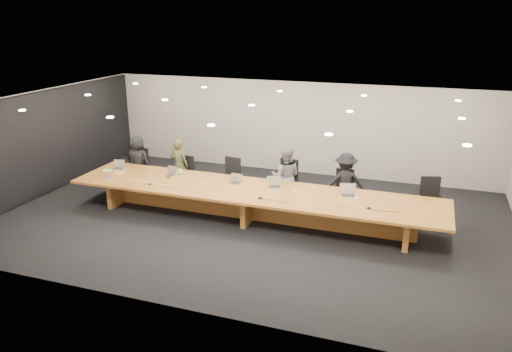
{
  "coord_description": "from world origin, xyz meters",
  "views": [
    {
      "loc": [
        3.79,
        -10.46,
        4.76
      ],
      "look_at": [
        0.0,
        0.3,
        1.0
      ],
      "focal_mm": 35.0,
      "sensor_mm": 36.0,
      "label": 1
    }
  ],
  "objects": [
    {
      "name": "back_wall",
      "position": [
        0.0,
        4.0,
        1.4
      ],
      "size": [
        12.0,
        0.02,
        2.8
      ],
      "primitive_type": "cube",
      "color": "beige",
      "rests_on": "ground"
    },
    {
      "name": "left_wall_panel",
      "position": [
        -5.94,
        0.0,
        1.37
      ],
      "size": [
        0.08,
        7.84,
        2.74
      ],
      "primitive_type": "cube",
      "color": "black",
      "rests_on": "ground"
    },
    {
      "name": "ground",
      "position": [
        0.0,
        0.0,
        0.0
      ],
      "size": [
        12.0,
        12.0,
        0.0
      ],
      "primitive_type": "plane",
      "color": "black",
      "rests_on": "ground"
    },
    {
      "name": "amber_mug",
      "position": [
        -2.29,
        0.1,
        0.8
      ],
      "size": [
        0.09,
        0.09,
        0.09
      ],
      "primitive_type": "cylinder",
      "rotation": [
        0.0,
        0.0,
        -0.17
      ],
      "color": "brown",
      "rests_on": "conference_table"
    },
    {
      "name": "av_box",
      "position": [
        -3.75,
        -0.37,
        0.76
      ],
      "size": [
        0.2,
        0.17,
        0.03
      ],
      "primitive_type": "cube",
      "rotation": [
        0.0,
        0.0,
        -0.24
      ],
      "color": "#BABABF",
      "rests_on": "conference_table"
    },
    {
      "name": "laptop_d",
      "position": [
        0.46,
        0.33,
        0.88
      ],
      "size": [
        0.4,
        0.36,
        0.26
      ],
      "primitive_type": null,
      "rotation": [
        0.0,
        0.0,
        0.41
      ],
      "color": "#B6A88B",
      "rests_on": "conference_table"
    },
    {
      "name": "paper_cup_far",
      "position": [
        2.47,
        0.04,
        0.79
      ],
      "size": [
        0.08,
        0.08,
        0.09
      ],
      "primitive_type": "cone",
      "rotation": [
        0.0,
        0.0,
        -0.12
      ],
      "color": "white",
      "rests_on": "conference_table"
    },
    {
      "name": "laptop_a",
      "position": [
        -3.95,
        0.35,
        0.87
      ],
      "size": [
        0.34,
        0.28,
        0.24
      ],
      "primitive_type": null,
      "rotation": [
        0.0,
        0.0,
        0.22
      ],
      "color": "tan",
      "rests_on": "conference_table"
    },
    {
      "name": "conference_table",
      "position": [
        0.0,
        0.0,
        0.52
      ],
      "size": [
        9.0,
        1.8,
        0.75
      ],
      "color": "brown",
      "rests_on": "ground"
    },
    {
      "name": "mic_left",
      "position": [
        -2.49,
        -0.46,
        0.76
      ],
      "size": [
        0.15,
        0.15,
        0.03
      ],
      "primitive_type": "cone",
      "rotation": [
        0.0,
        0.0,
        0.37
      ],
      "color": "black",
      "rests_on": "conference_table"
    },
    {
      "name": "laptop_b",
      "position": [
        -2.36,
        0.33,
        0.86
      ],
      "size": [
        0.33,
        0.27,
        0.23
      ],
      "primitive_type": null,
      "rotation": [
        0.0,
        0.0,
        -0.2
      ],
      "color": "#BEAD91",
      "rests_on": "conference_table"
    },
    {
      "name": "laptop_c",
      "position": [
        -0.55,
        0.28,
        0.87
      ],
      "size": [
        0.32,
        0.24,
        0.24
      ],
      "primitive_type": null,
      "rotation": [
        0.0,
        0.0,
        -0.07
      ],
      "color": "tan",
      "rests_on": "conference_table"
    },
    {
      "name": "notepad",
      "position": [
        -4.12,
        0.15,
        0.76
      ],
      "size": [
        0.27,
        0.23,
        0.01
      ],
      "primitive_type": "cube",
      "rotation": [
        0.0,
        0.0,
        0.23
      ],
      "color": "white",
      "rests_on": "conference_table"
    },
    {
      "name": "chair_left",
      "position": [
        -2.44,
        1.22,
        0.5
      ],
      "size": [
        0.59,
        0.59,
        1.01
      ],
      "primitive_type": null,
      "rotation": [
        0.0,
        0.0,
        -0.17
      ],
      "color": "black",
      "rests_on": "ground"
    },
    {
      "name": "chair_far_left",
      "position": [
        -3.82,
        1.16,
        0.55
      ],
      "size": [
        0.7,
        0.7,
        1.1
      ],
      "primitive_type": null,
      "rotation": [
        0.0,
        0.0,
        0.31
      ],
      "color": "black",
      "rests_on": "ground"
    },
    {
      "name": "paper_cup_near",
      "position": [
        1.03,
        0.13,
        0.79
      ],
      "size": [
        0.07,
        0.07,
        0.08
      ],
      "primitive_type": "cone",
      "rotation": [
        0.0,
        0.0,
        0.04
      ],
      "color": "silver",
      "rests_on": "conference_table"
    },
    {
      "name": "chair_right",
      "position": [
        1.94,
        1.22,
        0.54
      ],
      "size": [
        0.6,
        0.6,
        1.08
      ],
      "primitive_type": null,
      "rotation": [
        0.0,
        0.0,
        -0.1
      ],
      "color": "black",
      "rests_on": "ground"
    },
    {
      "name": "person_a",
      "position": [
        -3.86,
        1.19,
        0.74
      ],
      "size": [
        0.73,
        0.48,
        1.48
      ],
      "primitive_type": "imported",
      "rotation": [
        0.0,
        0.0,
        3.12
      ],
      "color": "black",
      "rests_on": "ground"
    },
    {
      "name": "laptop_e",
      "position": [
        2.22,
        0.31,
        0.89
      ],
      "size": [
        0.41,
        0.34,
        0.28
      ],
      "primitive_type": null,
      "rotation": [
        0.0,
        0.0,
        0.24
      ],
      "color": "#C8B299",
      "rests_on": "conference_table"
    },
    {
      "name": "person_b",
      "position": [
        -2.6,
        1.26,
        0.74
      ],
      "size": [
        0.55,
        0.37,
        1.48
      ],
      "primitive_type": "imported",
      "rotation": [
        0.0,
        0.0,
        3.12
      ],
      "color": "#3A3A1F",
      "rests_on": "ground"
    },
    {
      "name": "chair_far_right",
      "position": [
        4.04,
        1.21,
        0.55
      ],
      "size": [
        0.7,
        0.7,
        1.1
      ],
      "primitive_type": null,
      "rotation": [
        0.0,
        0.0,
        0.28
      ],
      "color": "black",
      "rests_on": "ground"
    },
    {
      "name": "lime_gadget",
      "position": [
        -4.11,
        0.17,
        0.78
      ],
      "size": [
        0.18,
        0.13,
        0.03
      ],
      "primitive_type": "cube",
      "rotation": [
        0.0,
        0.0,
        -0.26
      ],
      "color": "#51B730",
      "rests_on": "notepad"
    },
    {
      "name": "water_bottle",
      "position": [
        -1.98,
        0.19,
        0.87
      ],
      "size": [
        0.08,
        0.08,
        0.25
      ],
      "primitive_type": "cylinder",
      "rotation": [
        0.0,
        0.0,
        0.03
      ],
      "color": "silver",
      "rests_on": "conference_table"
    },
    {
      "name": "person_d",
      "position": [
        2.0,
        1.27,
        0.75
      ],
      "size": [
        1.1,
        0.83,
        1.51
      ],
      "primitive_type": "imported",
      "rotation": [
        0.0,
        0.0,
        3.46
      ],
      "color": "black",
      "rests_on": "ground"
    },
    {
      "name": "chair_mid_right",
      "position": [
        0.47,
        1.25,
        0.59
      ],
      "size": [
        0.68,
        0.68,
        1.18
      ],
      "primitive_type": null,
      "rotation": [
        0.0,
        0.0,
        -0.15
      ],
      "color": "black",
      "rests_on": "ground"
    },
    {
      "name": "person_c",
      "position": [
        0.49,
        1.2,
        0.76
      ],
      "size": [
        0.82,
        0.69,
        1.52
      ],
      "primitive_type": "imported",
      "rotation": [
        0.0,
        0.0,
        3.3
      ],
      "color": "slate",
      "rests_on": "ground"
    },
    {
      "name": "chair_mid_left",
      "position": [
        -1.07,
        1.18,
        0.55
      ],
      "size": [
        0.63,
        0.63,
        1.1
      ],
      "primitive_type": null,
      "rotation": [
        0.0,
        0.0,
        -0.13
      ],
      "color": "black",
      "rests_on": "ground"
    },
    {
      "name": "mic_center",
      "position": [
        0.38,
        -0.48,
        0.77
      ],
      "size": [
        0.15,
        0.15,
        0.03
      ],
      "primitive_type": "cone",
      "rotation": [
        0.0,
        0.0,
        -0.14
      ],
      "color": "black",
      "rests_on": "conference_table"
    },
    {
      "name": "mic_right",
      "position": [
        2.77,
        -0.28,
        0.77
      ],
      "size": [
        0.12,
        0.12,
        0.03
      ],
      "primitive_type": "cone",
      "rotation": [
        0.0,
        0.0,
        -0.0
      ],
      "color": "black",
      "rests_on": "conference_table"
    }
  ]
}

